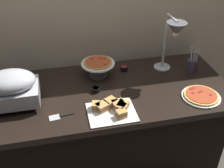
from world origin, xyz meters
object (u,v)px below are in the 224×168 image
Objects in this scene: utensil_holder at (192,65)px; pizza_plate_center at (98,64)px; pizza_plate_front at (201,96)px; chafing_dish at (11,87)px; sauce_cup_far at (124,68)px; serving_spatula at (60,116)px; heat_lamp at (174,34)px; sauce_cup_near at (96,89)px; sandwich_platter at (113,108)px.

pizza_plate_center is at bearing 172.44° from utensil_holder.
pizza_plate_front is 1.22× the size of utensil_holder.
chafing_dish reaches higher than sauce_cup_far.
utensil_holder is (0.78, -0.10, -0.05)m from pizza_plate_center.
sauce_cup_far is (0.23, 0.03, -0.08)m from pizza_plate_center.
chafing_dish is 1.44m from utensil_holder.
chafing_dish is at bearing 147.02° from serving_spatula.
pizza_plate_front reaches higher than serving_spatula.
heat_lamp is 2.10× the size of utensil_holder.
pizza_plate_front is 4.45× the size of sauce_cup_near.
pizza_plate_front is 0.78m from sauce_cup_near.
heat_lamp is 0.64m from pizza_plate_center.
chafing_dish is at bearing -176.21° from sauce_cup_near.
sauce_cup_far is at bearing 8.45° from pizza_plate_center.
sauce_cup_far reaches higher than serving_spatula.
pizza_plate_center is (-0.69, 0.46, 0.09)m from pizza_plate_front.
chafing_dish is at bearing -161.57° from sauce_cup_far.
chafing_dish reaches higher than sandwich_platter.
sauce_cup_far is at bearing 166.03° from utensil_holder.
heat_lamp reaches higher than utensil_holder.
chafing_dish is 0.93m from sauce_cup_far.
heat_lamp is 1.79× the size of pizza_plate_center.
sauce_cup_far is (0.21, 0.51, -0.00)m from sandwich_platter.
pizza_plate_center reaches higher than serving_spatula.
sandwich_platter is at bearing -147.85° from heat_lamp.
utensil_holder reaches higher than pizza_plate_front.
pizza_plate_center is (0.65, 0.26, -0.04)m from chafing_dish.
heat_lamp is at bearing 32.15° from sandwich_platter.
serving_spatula is at bearing -139.66° from sauce_cup_near.
chafing_dish is at bearing -173.82° from utensil_holder.
chafing_dish reaches higher than utensil_holder.
utensil_holder is at bearing 7.86° from sauce_cup_near.
pizza_plate_front is at bearing -0.14° from serving_spatula.
heat_lamp is at bearing 7.85° from sauce_cup_near.
serving_spatula is (-0.57, -0.49, -0.02)m from sauce_cup_far.
sandwich_platter is at bearing -73.78° from sauce_cup_near.
sauce_cup_far is 0.57m from utensil_holder.
heat_lamp is 1.03m from serving_spatula.
sandwich_platter is 0.55m from sauce_cup_far.
utensil_holder reaches higher than sandwich_platter.
utensil_holder is (0.22, 0.03, -0.32)m from heat_lamp.
sandwich_platter is 0.36m from serving_spatula.
serving_spatula is (-0.36, 0.02, -0.02)m from sandwich_platter.
serving_spatula is at bearing -162.41° from utensil_holder.
sauce_cup_near is 0.27× the size of utensil_holder.
sandwich_platter reaches higher than pizza_plate_front.
sauce_cup_near is at bearing -105.02° from pizza_plate_center.
pizza_plate_front is (1.33, -0.20, -0.14)m from chafing_dish.
pizza_plate_center is 4.26× the size of sauce_cup_near.
heat_lamp is 0.50m from pizza_plate_front.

